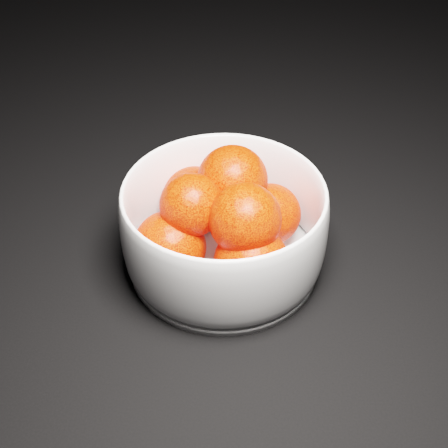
{
  "coord_description": "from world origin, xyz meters",
  "views": [
    {
      "loc": [
        -0.24,
        -0.27,
        0.46
      ],
      "look_at": [
        -0.25,
        0.21,
        0.06
      ],
      "focal_mm": 50.0,
      "sensor_mm": 36.0,
      "label": 1
    }
  ],
  "objects": [
    {
      "name": "bowl",
      "position": [
        -0.25,
        0.21,
        0.05
      ],
      "size": [
        0.21,
        0.21,
        0.1
      ],
      "rotation": [
        0.0,
        0.0,
        -0.18
      ],
      "color": "white",
      "rests_on": "ground"
    },
    {
      "name": "orange_pile",
      "position": [
        -0.25,
        0.21,
        0.06
      ],
      "size": [
        0.17,
        0.17,
        0.11
      ],
      "color": "#FE2407",
      "rests_on": "bowl"
    }
  ]
}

